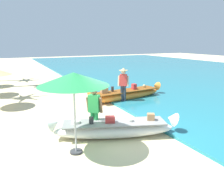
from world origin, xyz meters
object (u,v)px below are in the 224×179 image
at_px(boat_white_foreground, 115,128).
at_px(person_vendor_hatted, 123,83).
at_px(person_tourist_customer, 94,109).
at_px(patio_umbrella_large, 74,80).
at_px(boat_orange_midground, 127,94).

bearing_deg(boat_white_foreground, person_vendor_hatted, 56.99).
distance_m(boat_white_foreground, person_tourist_customer, 0.95).
bearing_deg(patio_umbrella_large, boat_orange_midground, 46.51).
height_order(boat_orange_midground, person_vendor_hatted, person_vendor_hatted).
xyz_separation_m(person_vendor_hatted, person_tourist_customer, (-2.81, -3.03, -0.15)).
bearing_deg(patio_umbrella_large, person_tourist_customer, 45.62).
height_order(boat_white_foreground, person_vendor_hatted, person_vendor_hatted).
xyz_separation_m(boat_orange_midground, person_vendor_hatted, (-0.46, -0.45, 0.75)).
height_order(boat_orange_midground, patio_umbrella_large, patio_umbrella_large).
xyz_separation_m(boat_orange_midground, patio_umbrella_large, (-4.24, -4.46, 1.82)).
xyz_separation_m(boat_white_foreground, person_vendor_hatted, (2.31, 3.55, 0.76)).
height_order(person_tourist_customer, patio_umbrella_large, patio_umbrella_large).
bearing_deg(person_tourist_customer, person_vendor_hatted, 47.18).
bearing_deg(person_vendor_hatted, person_tourist_customer, -132.82).
bearing_deg(boat_orange_midground, person_vendor_hatted, -135.90).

